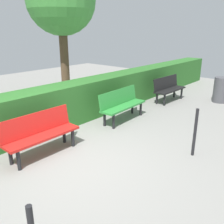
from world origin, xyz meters
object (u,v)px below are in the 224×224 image
Objects in this scene: bench_green at (122,103)px; bench_red at (40,132)px; tree_near at (61,1)px; bench_black at (168,88)px; trash_bin at (221,90)px.

bench_green and bench_red have the same top height.
bench_black is at bearing 124.92° from tree_near.
bench_black is 2.60m from bench_green.
bench_red is 1.80× the size of trash_bin.
bench_black is 1.81m from trash_bin.
tree_near reaches higher than bench_green.
tree_near reaches higher than trash_bin.
bench_black is at bearing 179.84° from bench_red.
tree_near is at bearing -135.79° from bench_red.
bench_red is (2.64, 0.02, -0.00)m from bench_green.
bench_red is 0.35× the size of tree_near.
trash_bin is (-1.07, 1.46, -0.04)m from bench_black.
trash_bin is (-6.31, 1.47, -0.05)m from bench_red.
tree_near reaches higher than bench_red.
tree_near reaches higher than bench_black.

